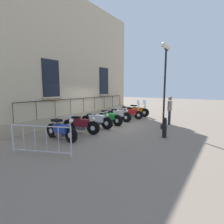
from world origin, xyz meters
name	(u,v)px	position (x,y,z in m)	size (l,w,h in m)	color
ground_plane	(107,124)	(0.00, 0.00, 0.00)	(60.00, 60.00, 0.00)	gray
building_facade	(78,63)	(-2.40, 0.00, 3.96)	(0.82, 11.37, 8.12)	#C6B28E
motorcycle_blue	(61,131)	(0.30, -3.92, 0.42)	(1.97, 0.75, 1.12)	black
motorcycle_maroon	(81,125)	(0.22, -2.59, 0.43)	(2.08, 0.65, 0.99)	black
motorcycle_white	(97,120)	(0.13, -1.24, 0.45)	(2.06, 0.70, 0.98)	black
motorcycle_green	(110,118)	(0.22, -0.05, 0.44)	(1.97, 0.74, 1.13)	black
motorcycle_silver	(119,115)	(0.05, 1.32, 0.42)	(1.99, 0.69, 0.96)	black
motorcycle_red	(130,113)	(0.28, 2.56, 0.44)	(1.95, 0.58, 1.38)	black
motorcycle_orange	(137,111)	(0.21, 3.91, 0.44)	(2.01, 0.54, 1.34)	black
lamppost	(165,70)	(3.35, 0.69, 3.23)	(0.30, 1.00, 4.62)	black
crowd_barrier	(41,139)	(1.16, -5.51, 0.56)	(2.06, 0.88, 1.05)	#B7B7BF
bollard	(165,127)	(3.95, -1.01, 0.47)	(0.20, 0.20, 0.94)	black
pedestrian_standing	(170,109)	(3.29, 2.06, 1.00)	(0.26, 0.53, 1.75)	#23283D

